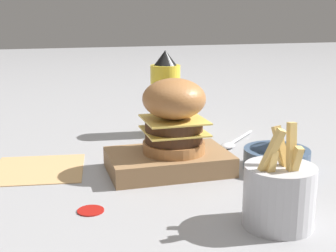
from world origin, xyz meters
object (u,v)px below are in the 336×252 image
at_px(spoon, 232,143).
at_px(serving_board, 168,161).
at_px(fries_basket, 279,194).
at_px(side_bowl, 276,158).
at_px(ketchup_bottle, 165,97).
at_px(burger, 174,115).

bearing_deg(spoon, serving_board, -10.36).
distance_m(fries_basket, side_bowl, 0.24).
height_order(ketchup_bottle, fries_basket, ketchup_bottle).
bearing_deg(spoon, ketchup_bottle, -93.42).
distance_m(serving_board, burger, 0.09).
bearing_deg(serving_board, side_bowl, 165.87).
height_order(serving_board, burger, burger).
bearing_deg(serving_board, fries_basket, 107.98).
bearing_deg(fries_basket, ketchup_bottle, -88.00).
distance_m(serving_board, fries_basket, 0.28).
bearing_deg(ketchup_bottle, side_bowl, 113.07).
bearing_deg(burger, serving_board, -19.63).
height_order(burger, side_bowl, burger).
relative_size(burger, side_bowl, 1.11).
bearing_deg(ketchup_bottle, fries_basket, 92.00).
xyz_separation_m(serving_board, side_bowl, (-0.20, 0.05, 0.00)).
relative_size(fries_basket, spoon, 1.17).
relative_size(ketchup_bottle, side_bowl, 1.63).
bearing_deg(serving_board, ketchup_bottle, -104.51).
distance_m(fries_basket, spoon, 0.40).
bearing_deg(spoon, fries_basket, 31.54).
xyz_separation_m(serving_board, spoon, (-0.18, -0.12, -0.01)).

